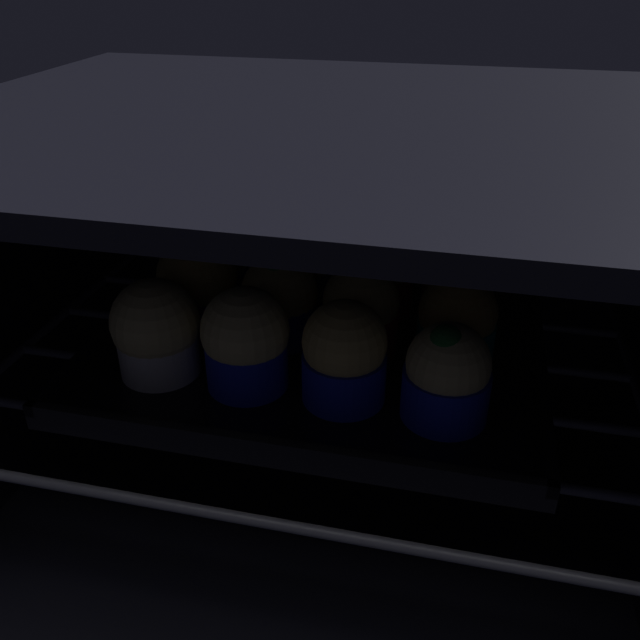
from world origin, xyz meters
The scene contains 15 objects.
oven_cavity centered at (0.00, 26.25, 17.00)cm, with size 59.00×47.00×37.00cm.
oven_rack centered at (0.00, 22.00, 13.60)cm, with size 54.80×42.00×0.80cm.
baking_tray centered at (0.00, 22.95, 14.68)cm, with size 38.43×30.78×2.20cm.
muffin_row0_col0 centered at (-11.81, 15.61, 19.03)cm, with size 7.16×7.16×8.22cm.
muffin_row0_col1 centered at (-4.19, 15.46, 19.18)cm, with size 6.94×6.94×8.45cm.
muffin_row0_col2 centered at (3.64, 15.41, 19.08)cm, with size 6.52×6.52×8.29cm.
muffin_row0_col3 centered at (11.37, 14.89, 18.78)cm, with size 6.52×6.52×8.06cm.
muffin_row1_col0 centered at (-11.24, 23.13, 19.49)cm, with size 7.12×7.12×8.82cm.
muffin_row1_col1 centered at (-3.66, 23.10, 18.87)cm, with size 6.74×6.74×8.11cm.
muffin_row1_col2 centered at (3.59, 22.68, 18.94)cm, with size 6.52×6.52×8.01cm.
muffin_row1_col3 centered at (11.65, 22.68, 18.84)cm, with size 6.52×6.52×7.91cm.
muffin_row2_col0 centered at (-11.84, 30.94, 18.91)cm, with size 6.97×6.97×8.06cm.
muffin_row2_col1 centered at (-3.67, 30.39, 19.25)cm, with size 7.04×7.04×8.57cm.
muffin_row2_col2 centered at (4.05, 30.35, 18.64)cm, with size 6.52×6.52×7.54cm.
muffin_row2_col3 centered at (11.33, 30.88, 18.80)cm, with size 6.83×6.83×7.88cm.
Camera 1 is at (11.56, -26.73, 46.40)cm, focal length 37.74 mm.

